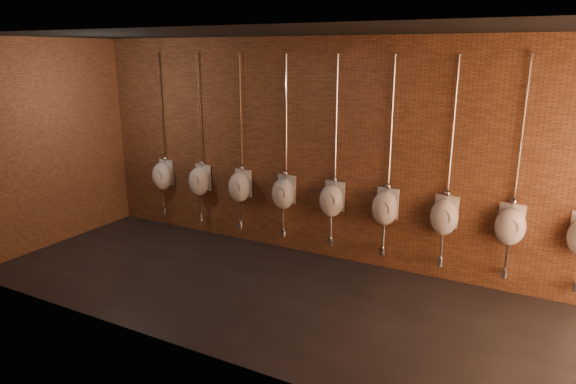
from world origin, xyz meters
name	(u,v)px	position (x,y,z in m)	size (l,w,h in m)	color
ground	(290,298)	(0.00, 0.00, 0.00)	(8.50, 8.50, 0.00)	black
room_shell	(291,140)	(0.00, 0.00, 2.01)	(8.54, 3.04, 3.22)	black
urinal_0	(163,175)	(-3.23, 1.37, 0.94)	(0.40, 0.36, 2.71)	silver
urinal_1	(200,180)	(-2.44, 1.37, 0.94)	(0.40, 0.36, 2.71)	silver
urinal_2	(240,186)	(-1.64, 1.37, 0.94)	(0.40, 0.36, 2.71)	silver
urinal_3	(284,192)	(-0.85, 1.37, 0.94)	(0.40, 0.36, 2.71)	silver
urinal_4	(332,199)	(-0.06, 1.37, 0.94)	(0.40, 0.36, 2.71)	silver
urinal_5	(385,207)	(0.74, 1.37, 0.94)	(0.40, 0.36, 2.71)	silver
urinal_6	(444,216)	(1.53, 1.37, 0.94)	(0.40, 0.36, 2.71)	silver
urinal_7	(510,225)	(2.32, 1.37, 0.94)	(0.40, 0.36, 2.71)	silver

